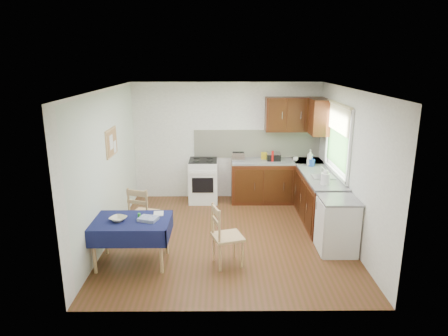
{
  "coord_description": "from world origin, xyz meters",
  "views": [
    {
      "loc": [
        -0.12,
        -6.31,
        2.96
      ],
      "look_at": [
        -0.07,
        0.15,
        1.19
      ],
      "focal_mm": 32.0,
      "sensor_mm": 36.0,
      "label": 1
    }
  ],
  "objects_px": {
    "chair_far": "(142,212)",
    "chair_near": "(225,234)",
    "toaster": "(238,157)",
    "sandwich_press": "(273,156)",
    "kettle": "(325,178)",
    "dish_rack": "(323,176)",
    "dining_table": "(131,227)"
  },
  "relations": [
    {
      "from": "toaster",
      "to": "chair_far",
      "type": "bearing_deg",
      "value": -148.93
    },
    {
      "from": "toaster",
      "to": "sandwich_press",
      "type": "height_order",
      "value": "toaster"
    },
    {
      "from": "chair_near",
      "to": "toaster",
      "type": "relative_size",
      "value": 3.5
    },
    {
      "from": "dish_rack",
      "to": "kettle",
      "type": "xyz_separation_m",
      "value": [
        -0.07,
        -0.4,
        0.09
      ]
    },
    {
      "from": "dish_rack",
      "to": "toaster",
      "type": "bearing_deg",
      "value": 121.66
    },
    {
      "from": "chair_far",
      "to": "toaster",
      "type": "bearing_deg",
      "value": -114.35
    },
    {
      "from": "dining_table",
      "to": "chair_near",
      "type": "relative_size",
      "value": 1.22
    },
    {
      "from": "dining_table",
      "to": "dish_rack",
      "type": "distance_m",
      "value": 3.49
    },
    {
      "from": "dish_rack",
      "to": "dining_table",
      "type": "bearing_deg",
      "value": -175.13
    },
    {
      "from": "toaster",
      "to": "kettle",
      "type": "height_order",
      "value": "kettle"
    },
    {
      "from": "chair_far",
      "to": "sandwich_press",
      "type": "xyz_separation_m",
      "value": [
        2.42,
        1.88,
        0.49
      ]
    },
    {
      "from": "chair_near",
      "to": "kettle",
      "type": "height_order",
      "value": "kettle"
    },
    {
      "from": "toaster",
      "to": "dish_rack",
      "type": "height_order",
      "value": "toaster"
    },
    {
      "from": "sandwich_press",
      "to": "dish_rack",
      "type": "height_order",
      "value": "dish_rack"
    },
    {
      "from": "chair_near",
      "to": "dish_rack",
      "type": "bearing_deg",
      "value": -67.08
    },
    {
      "from": "chair_near",
      "to": "sandwich_press",
      "type": "xyz_separation_m",
      "value": [
        1.05,
        2.78,
        0.49
      ]
    },
    {
      "from": "dish_rack",
      "to": "kettle",
      "type": "height_order",
      "value": "kettle"
    },
    {
      "from": "dining_table",
      "to": "sandwich_press",
      "type": "height_order",
      "value": "sandwich_press"
    },
    {
      "from": "chair_far",
      "to": "dish_rack",
      "type": "height_order",
      "value": "dish_rack"
    },
    {
      "from": "dining_table",
      "to": "kettle",
      "type": "height_order",
      "value": "kettle"
    },
    {
      "from": "dining_table",
      "to": "sandwich_press",
      "type": "distance_m",
      "value": 3.66
    },
    {
      "from": "chair_near",
      "to": "kettle",
      "type": "xyz_separation_m",
      "value": [
        1.72,
        1.11,
        0.52
      ]
    },
    {
      "from": "chair_far",
      "to": "dining_table",
      "type": "bearing_deg",
      "value": 108.53
    },
    {
      "from": "chair_near",
      "to": "dish_rack",
      "type": "distance_m",
      "value": 2.38
    },
    {
      "from": "toaster",
      "to": "kettle",
      "type": "distance_m",
      "value": 2.13
    },
    {
      "from": "toaster",
      "to": "dining_table",
      "type": "bearing_deg",
      "value": -138.5
    },
    {
      "from": "dining_table",
      "to": "kettle",
      "type": "distance_m",
      "value": 3.29
    },
    {
      "from": "kettle",
      "to": "chair_near",
      "type": "bearing_deg",
      "value": -147.15
    },
    {
      "from": "chair_near",
      "to": "sandwich_press",
      "type": "relative_size",
      "value": 3.33
    },
    {
      "from": "sandwich_press",
      "to": "kettle",
      "type": "bearing_deg",
      "value": -64.14
    },
    {
      "from": "dining_table",
      "to": "chair_near",
      "type": "height_order",
      "value": "chair_near"
    },
    {
      "from": "chair_far",
      "to": "chair_near",
      "type": "relative_size",
      "value": 0.99
    }
  ]
}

